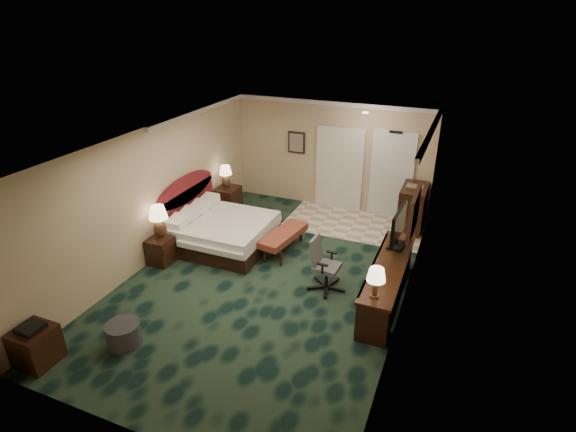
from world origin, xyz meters
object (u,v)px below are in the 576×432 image
at_px(bed_bench, 283,242).
at_px(side_table, 36,346).
at_px(nightstand_far, 228,200).
at_px(ottoman, 124,334).
at_px(lamp_near, 159,222).
at_px(tv, 398,228).
at_px(desk_chair, 327,265).
at_px(bed, 224,233).
at_px(lamp_far, 226,177).
at_px(nightstand_near, 161,250).
at_px(desk, 387,283).
at_px(minibar, 412,208).

distance_m(bed_bench, side_table, 4.83).
xyz_separation_m(nightstand_far, ottoman, (0.92, -4.91, -0.14)).
relative_size(lamp_near, tv, 0.72).
bearing_deg(side_table, desk_chair, 45.67).
bearing_deg(bed_bench, bed, -159.87).
xyz_separation_m(lamp_far, bed_bench, (2.08, -1.30, -0.72)).
distance_m(nightstand_near, lamp_near, 0.62).
distance_m(nightstand_near, nightstand_far, 2.67).
relative_size(bed, ottoman, 3.70).
xyz_separation_m(lamp_near, side_table, (0.04, -3.05, -0.61)).
bearing_deg(desk, lamp_near, -174.91).
bearing_deg(lamp_far, desk, -26.71).
bearing_deg(side_table, tv, 43.25).
distance_m(lamp_near, bed_bench, 2.56).
bearing_deg(side_table, minibar, 56.04).
distance_m(lamp_near, side_table, 3.11).
distance_m(bed, tv, 3.73).
height_order(bed_bench, minibar, minibar).
xyz_separation_m(bed, bed_bench, (1.28, 0.25, -0.08)).
bearing_deg(tv, minibar, 93.83).
distance_m(lamp_near, minibar, 5.62).
xyz_separation_m(bed, nightstand_far, (-0.78, 1.57, 0.02)).
xyz_separation_m(nightstand_far, bed_bench, (2.07, -1.32, -0.10)).
relative_size(nightstand_near, ottoman, 1.05).
height_order(lamp_far, side_table, lamp_far).
relative_size(nightstand_near, nightstand_far, 0.84).
bearing_deg(tv, bed_bench, 177.55).
height_order(lamp_near, ottoman, lamp_near).
distance_m(side_table, tv, 6.10).
bearing_deg(side_table, lamp_near, 90.73).
relative_size(lamp_far, desk, 0.23).
bearing_deg(nightstand_far, desk_chair, -34.55).
xyz_separation_m(desk, minibar, (-0.03, 3.06, 0.15)).
height_order(bed, minibar, minibar).
bearing_deg(lamp_near, desk, 5.09).
bearing_deg(tv, lamp_far, 164.15).
xyz_separation_m(nightstand_far, lamp_far, (-0.01, -0.02, 0.62)).
bearing_deg(nightstand_far, bed_bench, -32.49).
bearing_deg(bed, desk_chair, -15.93).
relative_size(nightstand_near, desk_chair, 0.54).
xyz_separation_m(nightstand_far, minibar, (4.40, 0.81, 0.19)).
xyz_separation_m(nightstand_near, desk_chair, (3.38, 0.37, 0.23)).
distance_m(nightstand_far, desk, 4.96).
bearing_deg(nightstand_near, lamp_near, 55.32).
distance_m(nightstand_far, lamp_far, 0.62).
distance_m(lamp_near, desk, 4.49).
bearing_deg(bed_bench, minibar, 51.44).
distance_m(nightstand_far, tv, 4.75).
relative_size(ottoman, side_table, 0.90).
xyz_separation_m(lamp_far, side_table, (0.03, -5.68, -0.65)).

